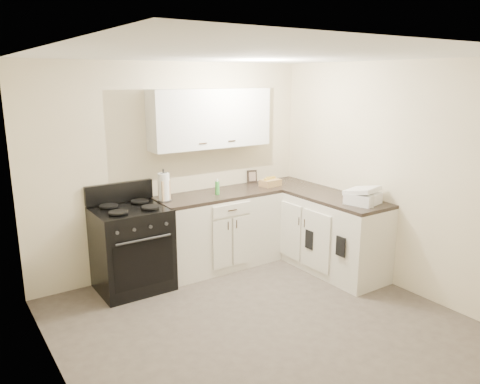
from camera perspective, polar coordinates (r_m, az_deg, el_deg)
floor at (r=4.69m, az=2.73°, el=-15.86°), size 3.60×3.60×0.00m
ceiling at (r=4.08m, az=3.14°, el=16.34°), size 3.60×3.60×0.00m
wall_back at (r=5.72m, az=-7.95°, el=2.89°), size 3.60×0.00×3.60m
wall_right at (r=5.46m, az=18.25°, el=1.81°), size 0.00×3.60×3.60m
wall_left at (r=3.49m, az=-21.60°, el=-5.02°), size 0.00×3.60×3.60m
wall_front at (r=3.04m, az=23.87°, el=-7.96°), size 3.60×0.00×3.60m
base_cabinets_back at (r=5.86m, az=-2.65°, el=-4.81°), size 1.55×0.60×0.90m
base_cabinets_right at (r=5.99m, az=9.49°, el=-4.56°), size 0.60×1.90×0.90m
countertop_back at (r=5.73m, az=-2.70°, el=-0.35°), size 1.55×0.60×0.04m
countertop_right at (r=5.87m, az=9.67°, el=-0.20°), size 0.60×1.90×0.04m
upper_cabinets at (r=5.71m, az=-3.60°, el=8.95°), size 1.55×0.30×0.70m
stove at (r=5.37m, az=-13.03°, el=-6.82°), size 0.78×0.67×0.94m
knife_block at (r=5.41m, az=-9.21°, el=0.17°), size 0.12×0.11×0.24m
paper_towel at (r=5.41m, az=-9.26°, el=0.60°), size 0.14×0.14×0.32m
soap_bottle at (r=5.65m, az=-2.78°, el=0.49°), size 0.06×0.06×0.16m
picture_frame at (r=6.29m, az=1.47°, el=1.92°), size 0.14×0.08×0.17m
wicker_basket at (r=6.11m, az=3.72°, el=1.14°), size 0.27×0.20×0.09m
countertop_grill at (r=5.42m, az=14.76°, el=-0.73°), size 0.40×0.39×0.12m
glass_jar at (r=5.29m, az=15.59°, el=-1.07°), size 0.10×0.10×0.14m
oven_mitt_near at (r=5.29m, az=12.16°, el=-6.52°), size 0.02×0.13×0.22m
oven_mitt_far at (r=5.65m, az=8.45°, el=-5.77°), size 0.02×0.13×0.23m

